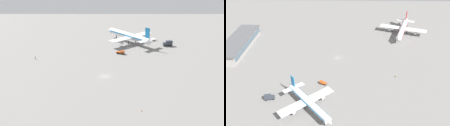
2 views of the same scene
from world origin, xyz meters
TOP-DOWN VIEW (x-y plane):
  - ground at (0.00, 0.00)m, footprint 288.00×288.00m
  - airplane_taxiing at (54.22, -14.33)m, footprint 33.67×30.50m
  - catering_truck at (47.54, -37.35)m, footprint 3.21×5.88m
  - pushback_tractor at (32.61, -8.37)m, footprint 3.56×4.79m
  - ground_crew_worker at (24.07, 38.11)m, footprint 0.53×0.53m
  - safety_cone_near_gate at (-33.12, -14.24)m, footprint 0.44×0.44m

SIDE VIEW (x-z plane):
  - ground at x=0.00m, z-range 0.00..0.00m
  - safety_cone_near_gate at x=-33.12m, z-range 0.00..0.60m
  - ground_crew_worker at x=24.07m, z-range 0.01..1.68m
  - pushback_tractor at x=32.61m, z-range 0.02..1.92m
  - catering_truck at x=47.54m, z-range 0.05..3.35m
  - airplane_taxiing at x=54.22m, z-range -1.70..10.77m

